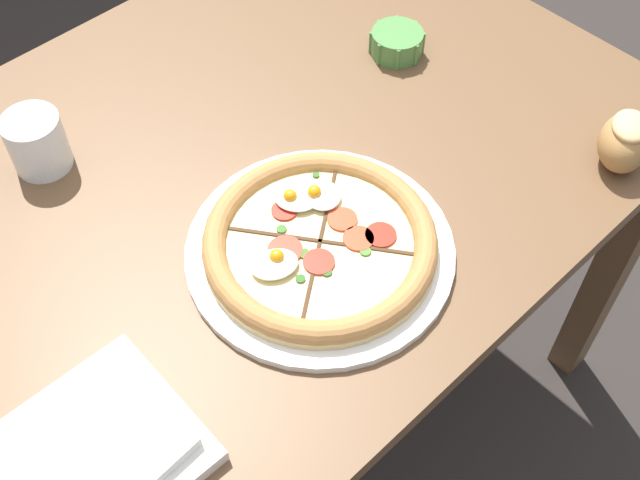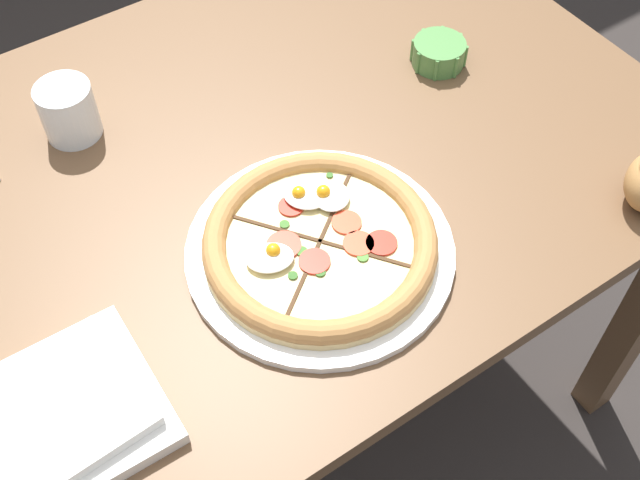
{
  "view_description": "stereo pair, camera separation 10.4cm",
  "coord_description": "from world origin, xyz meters",
  "px_view_note": "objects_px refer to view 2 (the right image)",
  "views": [
    {
      "loc": [
        -0.46,
        -0.65,
        1.64
      ],
      "look_at": [
        -0.02,
        -0.19,
        0.81
      ],
      "focal_mm": 45.0,
      "sensor_mm": 36.0,
      "label": 1
    },
    {
      "loc": [
        -0.38,
        -0.71,
        1.64
      ],
      "look_at": [
        -0.02,
        -0.19,
        0.81
      ],
      "focal_mm": 45.0,
      "sensor_mm": 36.0,
      "label": 2
    }
  ],
  "objects_px": {
    "dining_table": "(265,207)",
    "ramekin_bowl": "(439,52)",
    "pizza": "(320,244)",
    "napkin_folded": "(53,419)",
    "water_glass": "(69,114)"
  },
  "relations": [
    {
      "from": "water_glass",
      "to": "ramekin_bowl",
      "type": "bearing_deg",
      "value": -18.43
    },
    {
      "from": "ramekin_bowl",
      "to": "water_glass",
      "type": "height_order",
      "value": "water_glass"
    },
    {
      "from": "ramekin_bowl",
      "to": "pizza",
      "type": "bearing_deg",
      "value": -150.58
    },
    {
      "from": "napkin_folded",
      "to": "water_glass",
      "type": "relative_size",
      "value": 2.83
    },
    {
      "from": "ramekin_bowl",
      "to": "water_glass",
      "type": "bearing_deg",
      "value": 161.57
    },
    {
      "from": "dining_table",
      "to": "napkin_folded",
      "type": "xyz_separation_m",
      "value": [
        -0.41,
        -0.22,
        0.13
      ]
    },
    {
      "from": "dining_table",
      "to": "napkin_folded",
      "type": "bearing_deg",
      "value": -151.39
    },
    {
      "from": "dining_table",
      "to": "water_glass",
      "type": "bearing_deg",
      "value": 134.84
    },
    {
      "from": "pizza",
      "to": "napkin_folded",
      "type": "height_order",
      "value": "pizza"
    },
    {
      "from": "pizza",
      "to": "napkin_folded",
      "type": "distance_m",
      "value": 0.39
    },
    {
      "from": "dining_table",
      "to": "ramekin_bowl",
      "type": "xyz_separation_m",
      "value": [
        0.35,
        0.02,
        0.13
      ]
    },
    {
      "from": "ramekin_bowl",
      "to": "water_glass",
      "type": "xyz_separation_m",
      "value": [
        -0.55,
        0.18,
        0.02
      ]
    },
    {
      "from": "dining_table",
      "to": "napkin_folded",
      "type": "distance_m",
      "value": 0.49
    },
    {
      "from": "dining_table",
      "to": "ramekin_bowl",
      "type": "bearing_deg",
      "value": 3.18
    },
    {
      "from": "pizza",
      "to": "napkin_folded",
      "type": "relative_size",
      "value": 1.47
    }
  ]
}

